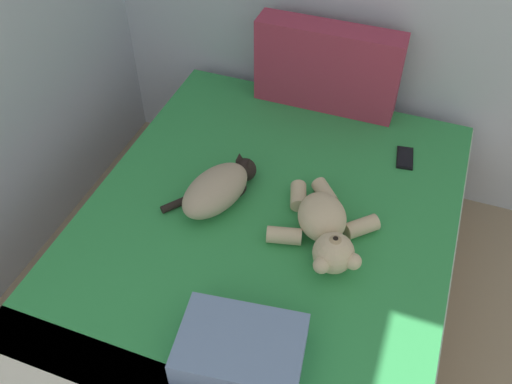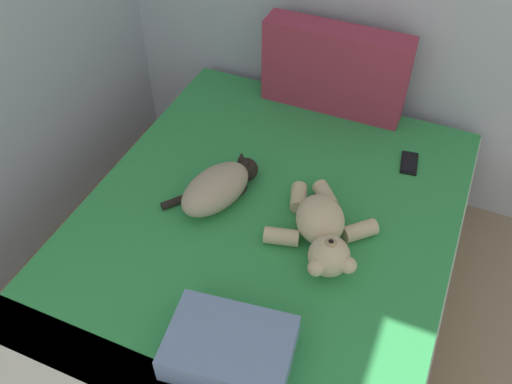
% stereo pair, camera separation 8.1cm
% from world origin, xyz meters
% --- Properties ---
extents(bed, '(1.53, 1.96, 0.55)m').
position_xyz_m(bed, '(1.17, 3.44, 0.27)').
color(bed, olive).
rests_on(bed, ground_plane).
extents(patterned_cushion, '(0.69, 0.15, 0.42)m').
position_xyz_m(patterned_cushion, '(1.18, 4.32, 0.76)').
color(patterned_cushion, '#A5334C').
rests_on(patterned_cushion, bed).
extents(cat, '(0.34, 0.42, 0.15)m').
position_xyz_m(cat, '(0.95, 3.52, 0.62)').
color(cat, tan).
rests_on(cat, bed).
extents(teddy_bear, '(0.41, 0.51, 0.17)m').
position_xyz_m(teddy_bear, '(1.42, 3.46, 0.62)').
color(teddy_bear, beige).
rests_on(teddy_bear, bed).
extents(cell_phone, '(0.09, 0.16, 0.01)m').
position_xyz_m(cell_phone, '(1.63, 4.05, 0.55)').
color(cell_phone, black).
rests_on(cell_phone, bed).
extents(throw_pillow, '(0.43, 0.33, 0.11)m').
position_xyz_m(throw_pillow, '(1.30, 2.88, 0.60)').
color(throw_pillow, '#728CB7').
rests_on(throw_pillow, bed).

